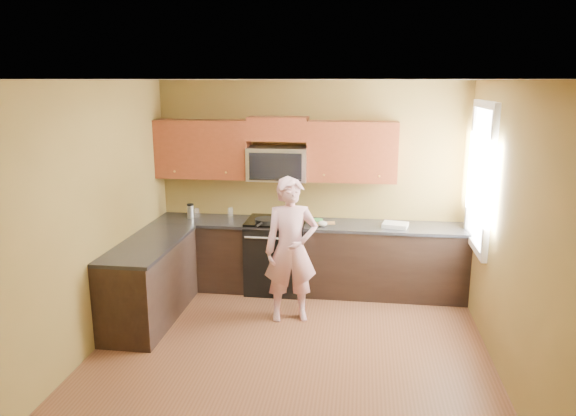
% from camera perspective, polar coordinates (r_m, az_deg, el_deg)
% --- Properties ---
extents(floor, '(4.00, 4.00, 0.00)m').
position_cam_1_polar(floor, '(5.64, 0.22, -15.14)').
color(floor, brown).
rests_on(floor, ground).
extents(ceiling, '(4.00, 4.00, 0.00)m').
position_cam_1_polar(ceiling, '(4.95, 0.25, 13.48)').
color(ceiling, white).
rests_on(ceiling, ground).
extents(wall_back, '(4.00, 0.00, 4.00)m').
position_cam_1_polar(wall_back, '(7.07, 2.38, 2.44)').
color(wall_back, brown).
rests_on(wall_back, ground).
extents(wall_front, '(4.00, 0.00, 4.00)m').
position_cam_1_polar(wall_front, '(3.27, -4.50, -10.91)').
color(wall_front, brown).
rests_on(wall_front, ground).
extents(wall_left, '(0.00, 4.00, 4.00)m').
position_cam_1_polar(wall_left, '(5.74, -19.98, -0.96)').
color(wall_left, brown).
rests_on(wall_left, ground).
extents(wall_right, '(0.00, 4.00, 4.00)m').
position_cam_1_polar(wall_right, '(5.26, 22.39, -2.42)').
color(wall_right, brown).
rests_on(wall_right, ground).
extents(cabinet_back_run, '(4.00, 0.60, 0.88)m').
position_cam_1_polar(cabinet_back_run, '(7.01, 2.07, -5.35)').
color(cabinet_back_run, black).
rests_on(cabinet_back_run, floor).
extents(cabinet_left_run, '(0.60, 1.60, 0.88)m').
position_cam_1_polar(cabinet_left_run, '(6.40, -14.44, -7.66)').
color(cabinet_left_run, black).
rests_on(cabinet_left_run, floor).
extents(countertop_back, '(4.00, 0.62, 0.04)m').
position_cam_1_polar(countertop_back, '(6.87, 2.10, -1.74)').
color(countertop_back, black).
rests_on(countertop_back, cabinet_back_run).
extents(countertop_left, '(0.62, 1.60, 0.04)m').
position_cam_1_polar(countertop_left, '(6.25, -14.60, -3.72)').
color(countertop_left, black).
rests_on(countertop_left, cabinet_left_run).
extents(stove, '(0.76, 0.65, 0.95)m').
position_cam_1_polar(stove, '(7.02, -1.20, -5.00)').
color(stove, black).
rests_on(stove, floor).
extents(microwave, '(0.76, 0.40, 0.42)m').
position_cam_1_polar(microwave, '(6.90, -1.08, 3.03)').
color(microwave, silver).
rests_on(microwave, wall_back).
extents(upper_cab_left, '(1.22, 0.33, 0.75)m').
position_cam_1_polar(upper_cab_left, '(7.15, -8.91, 3.24)').
color(upper_cab_left, maroon).
rests_on(upper_cab_left, wall_back).
extents(upper_cab_right, '(1.12, 0.33, 0.75)m').
position_cam_1_polar(upper_cab_right, '(6.86, 6.76, 2.87)').
color(upper_cab_right, maroon).
rests_on(upper_cab_right, wall_back).
extents(upper_cab_over_mw, '(0.76, 0.33, 0.30)m').
position_cam_1_polar(upper_cab_over_mw, '(6.85, -1.06, 8.44)').
color(upper_cab_over_mw, maroon).
rests_on(upper_cab_over_mw, wall_back).
extents(window, '(0.06, 1.06, 1.66)m').
position_cam_1_polar(window, '(6.34, 19.83, 3.13)').
color(window, white).
rests_on(window, wall_right).
extents(woman, '(0.68, 0.53, 1.66)m').
position_cam_1_polar(woman, '(6.07, 0.32, -4.47)').
color(woman, '#D0687E').
rests_on(woman, floor).
extents(frying_pan, '(0.37, 0.52, 0.06)m').
position_cam_1_polar(frying_pan, '(6.73, -2.38, -1.62)').
color(frying_pan, black).
rests_on(frying_pan, stove).
extents(butter_tub, '(0.14, 0.14, 0.09)m').
position_cam_1_polar(butter_tub, '(6.78, 3.18, -1.77)').
color(butter_tub, gold).
rests_on(butter_tub, countertop_back).
extents(toast_slice, '(0.12, 0.12, 0.01)m').
position_cam_1_polar(toast_slice, '(6.84, 4.54, -1.59)').
color(toast_slice, '#B27F47').
rests_on(toast_slice, countertop_back).
extents(napkin_a, '(0.12, 0.13, 0.06)m').
position_cam_1_polar(napkin_a, '(6.75, 0.84, -1.56)').
color(napkin_a, silver).
rests_on(napkin_a, countertop_back).
extents(napkin_b, '(0.12, 0.13, 0.07)m').
position_cam_1_polar(napkin_b, '(6.70, 3.69, -1.67)').
color(napkin_b, silver).
rests_on(napkin_b, countertop_back).
extents(dish_towel, '(0.34, 0.30, 0.05)m').
position_cam_1_polar(dish_towel, '(6.79, 11.33, -1.79)').
color(dish_towel, silver).
rests_on(dish_towel, countertop_back).
extents(travel_mug, '(0.11, 0.11, 0.19)m').
position_cam_1_polar(travel_mug, '(7.22, -10.30, -1.03)').
color(travel_mug, silver).
rests_on(travel_mug, countertop_back).
extents(glass_b, '(0.09, 0.09, 0.12)m').
position_cam_1_polar(glass_b, '(7.23, -9.67, -0.49)').
color(glass_b, silver).
rests_on(glass_b, countertop_back).
extents(glass_c, '(0.09, 0.09, 0.12)m').
position_cam_1_polar(glass_c, '(7.20, -6.13, -0.45)').
color(glass_c, silver).
rests_on(glass_c, countertop_back).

